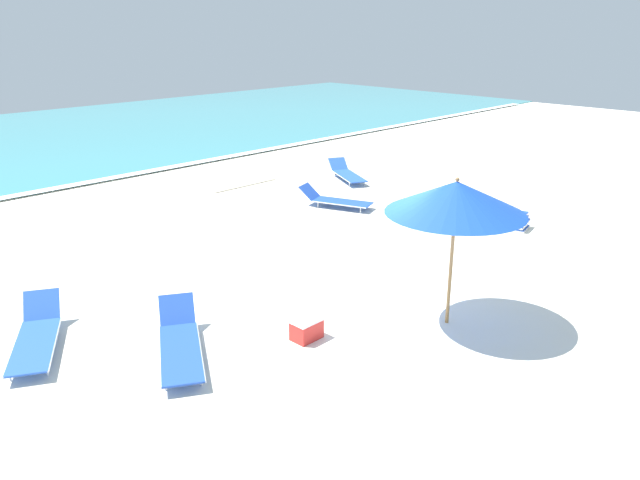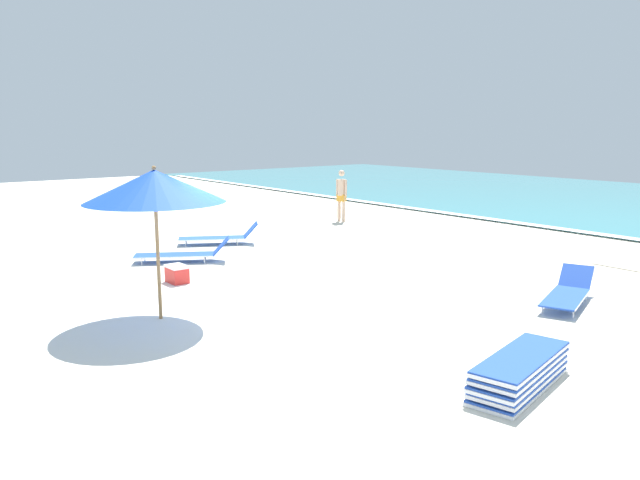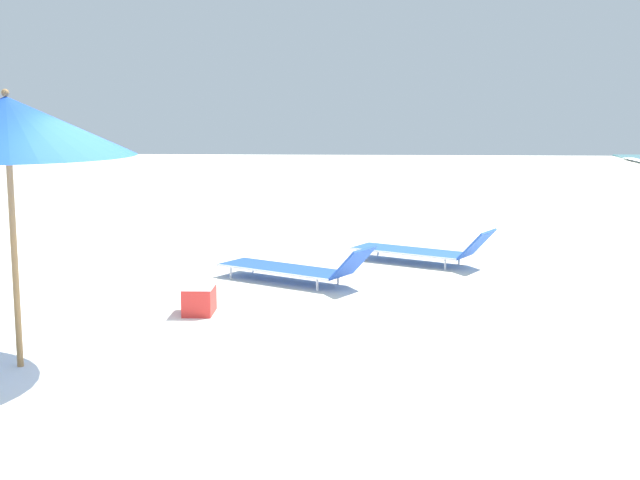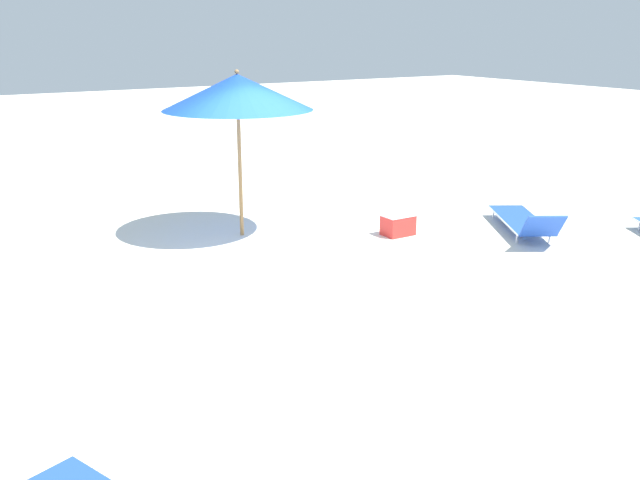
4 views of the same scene
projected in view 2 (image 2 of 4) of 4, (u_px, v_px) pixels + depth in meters
The scene contains 8 objects.
ground_plane at pixel (245, 306), 11.62m from camera, with size 60.00×60.00×0.16m.
beach_umbrella at pixel (155, 187), 10.20m from camera, with size 2.31×2.31×2.59m.
lounger_stack at pixel (520, 372), 7.78m from camera, with size 1.02×1.99×0.41m.
sun_lounger_beside_umbrella at pixel (568, 293), 11.44m from camera, with size 1.27×2.13×0.55m.
sun_lounger_near_water_left at pixel (220, 237), 17.25m from camera, with size 1.59×2.19×0.59m.
sun_lounger_near_water_right at pixel (184, 253), 14.99m from camera, with size 1.68×2.25×0.59m.
beachgoer_wading_adult at pixel (341, 192), 21.24m from camera, with size 0.44×0.27×1.76m.
cooler_box at pixel (177, 274), 13.01m from camera, with size 0.50×0.36×0.37m.
Camera 2 is at (9.68, -5.82, 3.22)m, focal length 35.00 mm.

